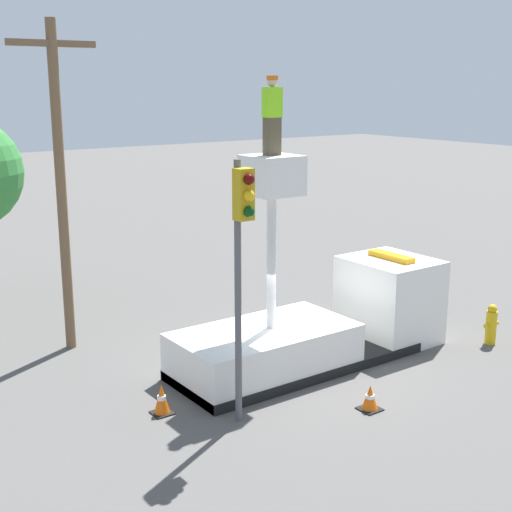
{
  "coord_description": "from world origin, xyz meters",
  "views": [
    {
      "loc": [
        -10.55,
        -12.92,
        6.86
      ],
      "look_at": [
        -1.84,
        -0.8,
        3.23
      ],
      "focal_mm": 50.0,
      "sensor_mm": 36.0,
      "label": 1
    }
  ],
  "objects_px": {
    "fire_hydrant": "(491,324)",
    "utility_pole": "(60,178)",
    "traffic_cone_rear": "(162,400)",
    "traffic_cone_curbside": "(370,398)",
    "bucket_truck": "(322,324)",
    "worker": "(272,116)",
    "traffic_light_pole": "(242,242)"
  },
  "relations": [
    {
      "from": "traffic_light_pole",
      "to": "traffic_cone_curbside",
      "type": "height_order",
      "value": "traffic_light_pole"
    },
    {
      "from": "worker",
      "to": "fire_hydrant",
      "type": "bearing_deg",
      "value": -17.18
    },
    {
      "from": "traffic_light_pole",
      "to": "traffic_cone_rear",
      "type": "bearing_deg",
      "value": 131.09
    },
    {
      "from": "fire_hydrant",
      "to": "traffic_cone_curbside",
      "type": "distance_m",
      "value": 5.59
    },
    {
      "from": "fire_hydrant",
      "to": "traffic_cone_curbside",
      "type": "xyz_separation_m",
      "value": [
        -5.5,
        -1.0,
        -0.28
      ]
    },
    {
      "from": "traffic_light_pole",
      "to": "fire_hydrant",
      "type": "height_order",
      "value": "traffic_light_pole"
    },
    {
      "from": "worker",
      "to": "utility_pole",
      "type": "bearing_deg",
      "value": 126.0
    },
    {
      "from": "bucket_truck",
      "to": "traffic_light_pole",
      "type": "height_order",
      "value": "traffic_light_pole"
    },
    {
      "from": "bucket_truck",
      "to": "traffic_light_pole",
      "type": "xyz_separation_m",
      "value": [
        -3.65,
        -1.75,
        2.91
      ]
    },
    {
      "from": "worker",
      "to": "traffic_light_pole",
      "type": "xyz_separation_m",
      "value": [
        -2.04,
        -1.75,
        -2.31
      ]
    },
    {
      "from": "worker",
      "to": "utility_pole",
      "type": "height_order",
      "value": "utility_pole"
    },
    {
      "from": "worker",
      "to": "fire_hydrant",
      "type": "relative_size",
      "value": 1.58
    },
    {
      "from": "worker",
      "to": "traffic_light_pole",
      "type": "relative_size",
      "value": 0.32
    },
    {
      "from": "bucket_truck",
      "to": "fire_hydrant",
      "type": "bearing_deg",
      "value": -22.85
    },
    {
      "from": "traffic_cone_rear",
      "to": "utility_pole",
      "type": "distance_m",
      "value": 6.48
    },
    {
      "from": "fire_hydrant",
      "to": "worker",
      "type": "bearing_deg",
      "value": 162.82
    },
    {
      "from": "traffic_light_pole",
      "to": "fire_hydrant",
      "type": "xyz_separation_m",
      "value": [
        8.06,
        -0.12,
        -3.3
      ]
    },
    {
      "from": "bucket_truck",
      "to": "traffic_cone_curbside",
      "type": "distance_m",
      "value": 3.13
    },
    {
      "from": "bucket_truck",
      "to": "traffic_cone_rear",
      "type": "height_order",
      "value": "bucket_truck"
    },
    {
      "from": "bucket_truck",
      "to": "fire_hydrant",
      "type": "distance_m",
      "value": 4.81
    },
    {
      "from": "traffic_cone_curbside",
      "to": "bucket_truck",
      "type": "bearing_deg",
      "value": 69.28
    },
    {
      "from": "worker",
      "to": "traffic_cone_rear",
      "type": "xyz_separation_m",
      "value": [
        -3.21,
        -0.41,
        -5.83
      ]
    },
    {
      "from": "traffic_cone_rear",
      "to": "traffic_cone_curbside",
      "type": "height_order",
      "value": "traffic_cone_rear"
    },
    {
      "from": "worker",
      "to": "traffic_light_pole",
      "type": "distance_m",
      "value": 3.54
    },
    {
      "from": "bucket_truck",
      "to": "traffic_cone_rear",
      "type": "distance_m",
      "value": 4.87
    },
    {
      "from": "traffic_light_pole",
      "to": "traffic_cone_curbside",
      "type": "xyz_separation_m",
      "value": [
        2.57,
        -1.11,
        -3.58
      ]
    },
    {
      "from": "bucket_truck",
      "to": "worker",
      "type": "relative_size",
      "value": 4.26
    },
    {
      "from": "fire_hydrant",
      "to": "traffic_cone_rear",
      "type": "height_order",
      "value": "fire_hydrant"
    },
    {
      "from": "fire_hydrant",
      "to": "utility_pole",
      "type": "xyz_separation_m",
      "value": [
        -9.3,
        6.38,
        3.98
      ]
    },
    {
      "from": "traffic_light_pole",
      "to": "utility_pole",
      "type": "relative_size",
      "value": 0.65
    },
    {
      "from": "worker",
      "to": "utility_pole",
      "type": "relative_size",
      "value": 0.21
    },
    {
      "from": "bucket_truck",
      "to": "utility_pole",
      "type": "xyz_separation_m",
      "value": [
        -4.89,
        4.52,
        3.59
      ]
    }
  ]
}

